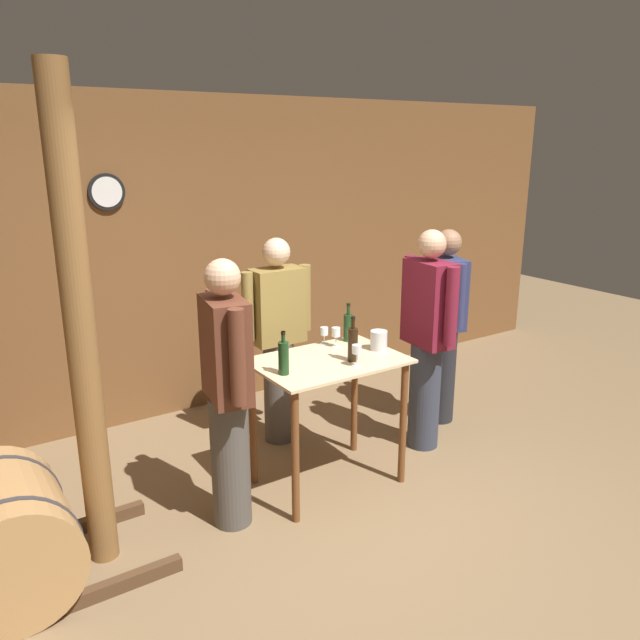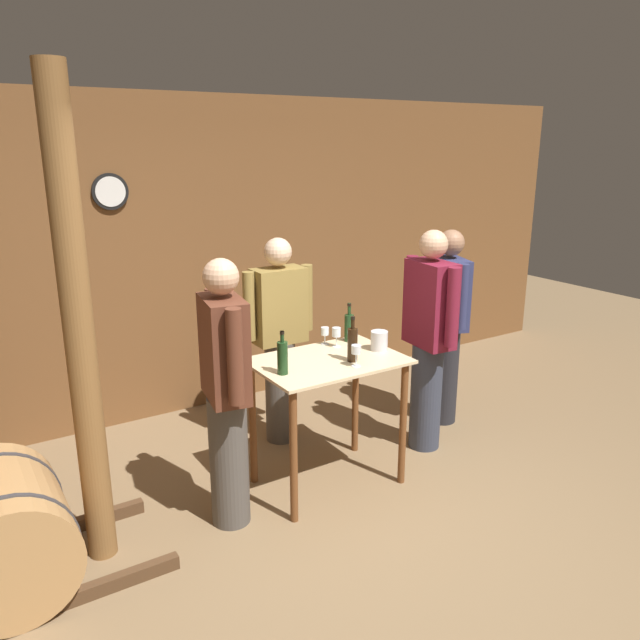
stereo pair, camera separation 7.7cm
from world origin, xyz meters
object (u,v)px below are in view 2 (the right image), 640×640
(wine_bottle_center, at_px, (349,327))
(person_visitor_near_door, at_px, (447,323))
(wine_bottle_far_left, at_px, (283,357))
(wine_glass_near_center, at_px, (325,332))
(wine_glass_near_left, at_px, (356,351))
(ice_bucket, at_px, (379,341))
(person_host, at_px, (429,337))
(person_visitor_with_scarf, at_px, (226,390))
(wine_bottle_left, at_px, (352,344))
(wooden_post, at_px, (79,333))
(person_visitor_bearded, at_px, (279,337))
(wine_glass_near_right, at_px, (336,333))

(wine_bottle_center, height_order, person_visitor_near_door, person_visitor_near_door)
(wine_bottle_far_left, relative_size, wine_glass_near_center, 2.22)
(wine_glass_near_left, bearing_deg, ice_bucket, 28.96)
(wine_bottle_far_left, relative_size, person_host, 0.16)
(person_visitor_with_scarf, bearing_deg, wine_glass_near_left, -9.59)
(wine_bottle_left, distance_m, wine_bottle_center, 0.43)
(person_visitor_with_scarf, bearing_deg, wine_bottle_far_left, -0.95)
(wooden_post, distance_m, wine_glass_near_center, 1.75)
(wine_bottle_center, bearing_deg, person_host, -19.00)
(ice_bucket, bearing_deg, person_visitor_bearded, 114.53)
(wine_bottle_center, height_order, person_visitor_bearded, person_visitor_bearded)
(wooden_post, xyz_separation_m, person_visitor_with_scarf, (0.77, -0.11, -0.46))
(wine_glass_near_right, relative_size, ice_bucket, 1.03)
(wine_glass_near_center, distance_m, person_visitor_near_door, 1.23)
(wine_bottle_far_left, height_order, wine_glass_near_left, wine_bottle_far_left)
(wooden_post, distance_m, wine_bottle_center, 1.92)
(wine_glass_near_center, relative_size, wine_glass_near_right, 0.89)
(wooden_post, relative_size, wine_glass_near_right, 19.18)
(wine_bottle_center, xyz_separation_m, person_visitor_with_scarf, (-1.11, -0.31, -0.13))
(wine_glass_near_center, distance_m, person_visitor_bearded, 0.51)
(ice_bucket, bearing_deg, wine_bottle_center, 102.66)
(wine_bottle_center, xyz_separation_m, wine_glass_near_center, (-0.19, 0.03, -0.02))
(wine_bottle_left, relative_size, wine_glass_near_center, 2.44)
(person_visitor_near_door, bearing_deg, wine_bottle_far_left, -167.46)
(wine_bottle_left, xyz_separation_m, person_host, (0.82, 0.16, -0.13))
(wine_bottle_left, xyz_separation_m, wine_glass_near_right, (0.08, 0.30, -0.02))
(wine_bottle_center, distance_m, person_visitor_bearded, 0.61)
(wooden_post, bearing_deg, wine_bottle_left, -5.43)
(wine_bottle_left, distance_m, wine_glass_near_center, 0.40)
(person_visitor_bearded, bearing_deg, wine_bottle_far_left, -117.50)
(wine_bottle_far_left, height_order, wine_bottle_center, wine_bottle_center)
(wooden_post, bearing_deg, person_visitor_with_scarf, -8.03)
(wine_bottle_far_left, relative_size, wine_bottle_center, 0.98)
(wine_bottle_far_left, bearing_deg, ice_bucket, 3.14)
(wooden_post, height_order, wine_glass_near_left, wooden_post)
(person_visitor_with_scarf, bearing_deg, wooden_post, 171.97)
(ice_bucket, bearing_deg, wine_glass_near_right, 134.04)
(wine_bottle_far_left, xyz_separation_m, person_visitor_near_door, (1.77, 0.39, -0.16))
(wine_glass_near_left, xyz_separation_m, person_host, (0.86, 0.25, -0.12))
(ice_bucket, xyz_separation_m, person_visitor_with_scarf, (-1.18, -0.04, -0.09))
(wine_glass_near_left, bearing_deg, person_visitor_near_door, 22.17)
(ice_bucket, relative_size, person_visitor_bearded, 0.08)
(wine_glass_near_left, xyz_separation_m, person_visitor_near_door, (1.30, 0.53, -0.16))
(person_host, height_order, person_visitor_bearded, person_host)
(person_visitor_with_scarf, bearing_deg, wine_glass_near_center, 20.56)
(wine_bottle_far_left, distance_m, person_visitor_with_scarf, 0.41)
(wooden_post, height_order, person_visitor_near_door, wooden_post)
(wine_bottle_left, xyz_separation_m, wine_glass_near_left, (-0.04, -0.09, -0.01))
(wine_bottle_far_left, relative_size, person_visitor_bearded, 0.17)
(wooden_post, distance_m, person_visitor_with_scarf, 0.90)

